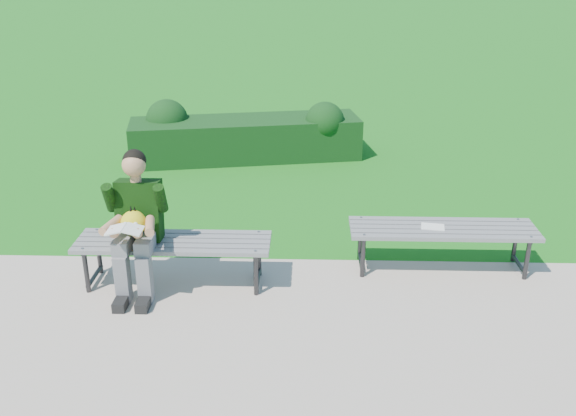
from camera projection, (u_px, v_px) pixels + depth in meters
The scene contains 7 objects.
ground at pixel (251, 260), 6.58m from camera, with size 80.00×80.00×0.00m.
walkway at pixel (232, 362), 4.96m from camera, with size 30.00×3.50×0.02m.
hedge at pixel (244, 135), 9.63m from camera, with size 3.50×1.45×0.88m.
bench_left at pixel (173, 246), 5.95m from camera, with size 1.80×0.50×0.46m.
bench_right at pixel (443, 232), 6.23m from camera, with size 1.80×0.50×0.46m.
seated_boy at pixel (136, 220), 5.76m from camera, with size 0.56×0.76×1.31m.
paper_sheet at pixel (433, 227), 6.21m from camera, with size 0.24×0.19×0.01m.
Camera 1 is at (0.57, -5.87, 3.00)m, focal length 40.00 mm.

